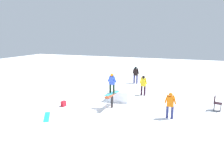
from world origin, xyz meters
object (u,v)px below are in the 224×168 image
(bystander_black, at_px, (136,74))
(backpack_on_snow, at_px, (64,104))
(bystander_orange, at_px, (170,104))
(folding_chair, at_px, (217,104))
(bystander_yellow, at_px, (143,84))
(main_rider_on_rail, at_px, (112,84))
(rail_feature, at_px, (112,96))
(loose_snowboard_cyan, at_px, (47,117))

(bystander_black, distance_m, backpack_on_snow, 8.53)
(bystander_orange, distance_m, folding_chair, 3.43)
(bystander_yellow, bearing_deg, main_rider_on_rail, -90.42)
(rail_feature, bearing_deg, main_rider_on_rail, 0.00)
(bystander_orange, relative_size, loose_snowboard_cyan, 0.96)
(bystander_yellow, xyz_separation_m, backpack_on_snow, (4.40, -4.10, -0.67))
(rail_feature, distance_m, backpack_on_snow, 3.15)
(folding_chair, xyz_separation_m, backpack_on_snow, (2.67, -9.02, -0.24))
(folding_chair, bearing_deg, main_rider_on_rail, 117.72)
(bystander_orange, height_order, loose_snowboard_cyan, bystander_orange)
(rail_feature, distance_m, folding_chair, 6.31)
(bystander_black, distance_m, loose_snowboard_cyan, 10.35)
(main_rider_on_rail, height_order, folding_chair, main_rider_on_rail)
(rail_feature, xyz_separation_m, bystander_yellow, (-3.49, 1.14, 0.10))
(main_rider_on_rail, bearing_deg, backpack_on_snow, -60.63)
(rail_feature, bearing_deg, backpack_on_snow, -74.46)
(main_rider_on_rail, height_order, loose_snowboard_cyan, main_rider_on_rail)
(loose_snowboard_cyan, relative_size, backpack_on_snow, 4.47)
(bystander_black, xyz_separation_m, loose_snowboard_cyan, (10.05, -2.31, -0.88))
(bystander_yellow, bearing_deg, bystander_orange, -41.37)
(main_rider_on_rail, xyz_separation_m, backpack_on_snow, (0.90, -2.96, -1.35))
(bystander_yellow, distance_m, loose_snowboard_cyan, 7.49)
(bystander_black, bearing_deg, main_rider_on_rail, -76.18)
(bystander_black, height_order, bystander_orange, bystander_black)
(main_rider_on_rail, height_order, bystander_orange, main_rider_on_rail)
(rail_feature, bearing_deg, bystander_orange, 79.45)
(rail_feature, xyz_separation_m, bystander_black, (-7.22, -0.46, 0.15))
(bystander_black, bearing_deg, backpack_on_snow, -96.96)
(folding_chair, bearing_deg, rail_feature, 117.72)
(bystander_yellow, height_order, folding_chair, bystander_yellow)
(bystander_yellow, height_order, bystander_orange, bystander_yellow)
(main_rider_on_rail, bearing_deg, folding_chair, 118.65)
(loose_snowboard_cyan, bearing_deg, backpack_on_snow, -28.46)
(rail_feature, bearing_deg, bystander_yellow, 160.48)
(rail_feature, relative_size, main_rider_on_rail, 1.36)
(rail_feature, distance_m, bystander_orange, 3.63)
(loose_snowboard_cyan, distance_m, backpack_on_snow, 1.95)
(bystander_yellow, relative_size, bystander_orange, 1.03)
(main_rider_on_rail, relative_size, bystander_black, 0.87)
(bystander_black, height_order, backpack_on_snow, bystander_black)
(bystander_orange, bearing_deg, loose_snowboard_cyan, -157.04)
(bystander_orange, bearing_deg, main_rider_on_rail, 174.24)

